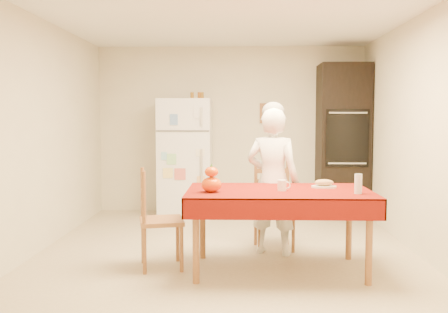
{
  "coord_description": "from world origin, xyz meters",
  "views": [
    {
      "loc": [
        0.13,
        -5.34,
        1.43
      ],
      "look_at": [
        -0.04,
        0.2,
        1.0
      ],
      "focal_mm": 40.0,
      "sensor_mm": 36.0,
      "label": 1
    }
  ],
  "objects_px": {
    "chair_far": "(273,202)",
    "pumpkin_lower": "(211,184)",
    "refrigerator": "(186,158)",
    "seated_woman": "(273,181)",
    "bread_plate": "(324,187)",
    "dining_table": "(279,197)",
    "oven_cabinet": "(343,141)",
    "wine_glass": "(358,184)",
    "chair_left": "(155,215)",
    "coffee_mug": "(282,185)"
  },
  "relations": [
    {
      "from": "chair_left",
      "to": "coffee_mug",
      "type": "xyz_separation_m",
      "value": [
        1.19,
        -0.09,
        0.3
      ]
    },
    {
      "from": "seated_woman",
      "to": "bread_plate",
      "type": "distance_m",
      "value": 0.62
    },
    {
      "from": "refrigerator",
      "to": "chair_far",
      "type": "distance_m",
      "value": 2.14
    },
    {
      "from": "refrigerator",
      "to": "chair_far",
      "type": "xyz_separation_m",
      "value": [
        1.16,
        -1.77,
        -0.34
      ]
    },
    {
      "from": "wine_glass",
      "to": "oven_cabinet",
      "type": "bearing_deg",
      "value": 81.12
    },
    {
      "from": "chair_far",
      "to": "chair_left",
      "type": "distance_m",
      "value": 1.42
    },
    {
      "from": "chair_far",
      "to": "pumpkin_lower",
      "type": "xyz_separation_m",
      "value": [
        -0.62,
        -0.99,
        0.32
      ]
    },
    {
      "from": "chair_left",
      "to": "seated_woman",
      "type": "xyz_separation_m",
      "value": [
        1.15,
        0.54,
        0.26
      ]
    },
    {
      "from": "refrigerator",
      "to": "oven_cabinet",
      "type": "bearing_deg",
      "value": 1.18
    },
    {
      "from": "dining_table",
      "to": "pumpkin_lower",
      "type": "height_order",
      "value": "pumpkin_lower"
    },
    {
      "from": "chair_far",
      "to": "pumpkin_lower",
      "type": "distance_m",
      "value": 1.22
    },
    {
      "from": "chair_far",
      "to": "bread_plate",
      "type": "relative_size",
      "value": 3.96
    },
    {
      "from": "coffee_mug",
      "to": "wine_glass",
      "type": "distance_m",
      "value": 0.68
    },
    {
      "from": "refrigerator",
      "to": "bread_plate",
      "type": "bearing_deg",
      "value": -56.9
    },
    {
      "from": "dining_table",
      "to": "bread_plate",
      "type": "distance_m",
      "value": 0.48
    },
    {
      "from": "chair_left",
      "to": "bread_plate",
      "type": "relative_size",
      "value": 3.96
    },
    {
      "from": "dining_table",
      "to": "coffee_mug",
      "type": "distance_m",
      "value": 0.13
    },
    {
      "from": "chair_far",
      "to": "chair_left",
      "type": "relative_size",
      "value": 1.0
    },
    {
      "from": "oven_cabinet",
      "to": "refrigerator",
      "type": "bearing_deg",
      "value": -178.82
    },
    {
      "from": "refrigerator",
      "to": "seated_woman",
      "type": "distance_m",
      "value": 2.32
    },
    {
      "from": "dining_table",
      "to": "chair_left",
      "type": "bearing_deg",
      "value": 177.81
    },
    {
      "from": "coffee_mug",
      "to": "pumpkin_lower",
      "type": "distance_m",
      "value": 0.65
    },
    {
      "from": "wine_glass",
      "to": "chair_left",
      "type": "bearing_deg",
      "value": 172.35
    },
    {
      "from": "seated_woman",
      "to": "oven_cabinet",
      "type": "bearing_deg",
      "value": -101.17
    },
    {
      "from": "dining_table",
      "to": "wine_glass",
      "type": "relative_size",
      "value": 9.66
    },
    {
      "from": "oven_cabinet",
      "to": "wine_glass",
      "type": "bearing_deg",
      "value": -98.88
    },
    {
      "from": "chair_left",
      "to": "oven_cabinet",
      "type": "bearing_deg",
      "value": -54.26
    },
    {
      "from": "dining_table",
      "to": "wine_glass",
      "type": "bearing_deg",
      "value": -16.65
    },
    {
      "from": "bread_plate",
      "to": "seated_woman",
      "type": "bearing_deg",
      "value": 137.96
    },
    {
      "from": "seated_woman",
      "to": "chair_far",
      "type": "bearing_deg",
      "value": -77.51
    },
    {
      "from": "oven_cabinet",
      "to": "coffee_mug",
      "type": "height_order",
      "value": "oven_cabinet"
    },
    {
      "from": "chair_left",
      "to": "coffee_mug",
      "type": "height_order",
      "value": "chair_left"
    },
    {
      "from": "chair_left",
      "to": "seated_woman",
      "type": "bearing_deg",
      "value": -77.84
    },
    {
      "from": "chair_left",
      "to": "pumpkin_lower",
      "type": "bearing_deg",
      "value": -122.16
    },
    {
      "from": "oven_cabinet",
      "to": "chair_left",
      "type": "relative_size",
      "value": 2.32
    },
    {
      "from": "oven_cabinet",
      "to": "wine_glass",
      "type": "xyz_separation_m",
      "value": [
        -0.45,
        -2.86,
        -0.25
      ]
    },
    {
      "from": "oven_cabinet",
      "to": "chair_left",
      "type": "bearing_deg",
      "value": -131.33
    },
    {
      "from": "chair_far",
      "to": "chair_left",
      "type": "bearing_deg",
      "value": -151.4
    },
    {
      "from": "refrigerator",
      "to": "dining_table",
      "type": "bearing_deg",
      "value": -66.24
    },
    {
      "from": "oven_cabinet",
      "to": "chair_far",
      "type": "height_order",
      "value": "oven_cabinet"
    },
    {
      "from": "refrigerator",
      "to": "chair_left",
      "type": "distance_m",
      "value": 2.59
    },
    {
      "from": "coffee_mug",
      "to": "refrigerator",
      "type": "bearing_deg",
      "value": 113.8
    },
    {
      "from": "chair_far",
      "to": "refrigerator",
      "type": "bearing_deg",
      "value": 117.57
    },
    {
      "from": "dining_table",
      "to": "wine_glass",
      "type": "xyz_separation_m",
      "value": [
        0.68,
        -0.2,
        0.16
      ]
    },
    {
      "from": "refrigerator",
      "to": "seated_woman",
      "type": "xyz_separation_m",
      "value": [
        1.13,
        -2.03,
        -0.08
      ]
    },
    {
      "from": "dining_table",
      "to": "pumpkin_lower",
      "type": "relative_size",
      "value": 9.26
    },
    {
      "from": "oven_cabinet",
      "to": "bread_plate",
      "type": "bearing_deg",
      "value": -105.37
    },
    {
      "from": "chair_far",
      "to": "oven_cabinet",
      "type": "bearing_deg",
      "value": 52.65
    },
    {
      "from": "seated_woman",
      "to": "bread_plate",
      "type": "relative_size",
      "value": 6.4
    },
    {
      "from": "oven_cabinet",
      "to": "dining_table",
      "type": "distance_m",
      "value": 2.92
    }
  ]
}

